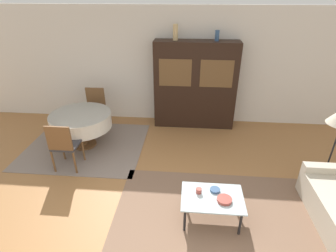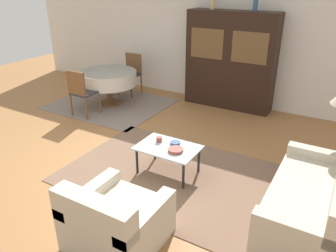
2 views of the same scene
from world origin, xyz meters
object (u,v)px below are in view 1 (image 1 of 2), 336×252
at_px(display_cabinet, 195,85).
at_px(cup, 199,191).
at_px(bowl, 224,200).
at_px(vase_tall, 175,32).
at_px(vase_short, 217,36).
at_px(coffee_table, 212,199).
at_px(dining_chair_near, 64,144).
at_px(bowl_small, 215,190).
at_px(dining_chair_far, 95,106).
at_px(dining_table, 81,121).

bearing_deg(display_cabinet, cup, -88.72).
bearing_deg(cup, bowl, -20.69).
bearing_deg(vase_tall, vase_short, 0.00).
xyz_separation_m(coffee_table, bowl, (0.16, -0.06, 0.07)).
bearing_deg(cup, vase_tall, 100.24).
bearing_deg(display_cabinet, dining_chair_near, -138.67).
relative_size(dining_chair_near, bowl_small, 6.60).
bearing_deg(dining_chair_far, bowl_small, 135.95).
relative_size(cup, vase_short, 0.38).
bearing_deg(dining_table, vase_tall, 33.03).
bearing_deg(dining_chair_far, vase_tall, -168.82).
relative_size(display_cabinet, bowl, 9.77).
bearing_deg(dining_chair_far, display_cabinet, -171.06).
bearing_deg(vase_tall, dining_table, -146.97).
height_order(display_cabinet, dining_chair_near, display_cabinet).
bearing_deg(dining_chair_far, vase_short, -172.37).
relative_size(dining_chair_far, bowl, 4.62).
bearing_deg(cup, bowl_small, 14.27).
xyz_separation_m(coffee_table, cup, (-0.19, 0.07, 0.08)).
distance_m(dining_chair_near, bowl, 2.93).
distance_m(cup, vase_short, 3.41).
height_order(dining_table, dining_chair_near, dining_chair_near).
height_order(coffee_table, cup, cup).
height_order(dining_table, bowl, dining_table).
bearing_deg(display_cabinet, dining_chair_far, -171.06).
height_order(display_cabinet, bowl, display_cabinet).
height_order(coffee_table, bowl, bowl).
relative_size(coffee_table, dining_chair_far, 0.91).
bearing_deg(coffee_table, bowl, -20.88).
bearing_deg(vase_short, dining_chair_far, -172.37).
distance_m(dining_chair_far, cup, 3.53).
distance_m(cup, bowl_small, 0.24).
distance_m(dining_table, bowl, 3.33).
height_order(display_cabinet, dining_chair_far, display_cabinet).
relative_size(display_cabinet, dining_chair_far, 2.11).
bearing_deg(bowl_small, dining_table, 147.06).
bearing_deg(display_cabinet, coffee_table, -85.15).
height_order(display_cabinet, vase_short, vase_short).
distance_m(display_cabinet, bowl_small, 2.97).
xyz_separation_m(display_cabinet, dining_chair_near, (-2.32, -2.04, -0.45)).
relative_size(coffee_table, cup, 10.63).
distance_m(dining_table, vase_tall, 2.71).
relative_size(display_cabinet, dining_table, 1.62).
bearing_deg(dining_chair_far, cup, 132.60).
xyz_separation_m(dining_table, vase_short, (2.73, 1.20, 1.52)).
xyz_separation_m(dining_chair_far, vase_tall, (1.85, 0.37, 1.62)).
relative_size(dining_table, bowl, 6.02).
xyz_separation_m(coffee_table, dining_chair_far, (-2.58, 2.67, 0.17)).
xyz_separation_m(dining_chair_far, bowl_small, (2.62, -2.54, -0.11)).
bearing_deg(coffee_table, vase_tall, 103.46).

